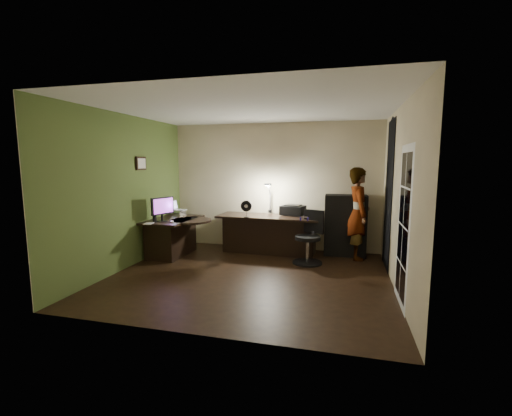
% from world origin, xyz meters
% --- Properties ---
extents(floor, '(4.50, 4.00, 0.01)m').
position_xyz_m(floor, '(0.00, 0.00, -0.01)').
color(floor, black).
rests_on(floor, ground).
extents(ceiling, '(4.50, 4.00, 0.01)m').
position_xyz_m(ceiling, '(0.00, 0.00, 2.71)').
color(ceiling, silver).
rests_on(ceiling, floor).
extents(wall_back, '(4.50, 0.01, 2.70)m').
position_xyz_m(wall_back, '(0.00, 2.00, 1.35)').
color(wall_back, '#BFAF89').
rests_on(wall_back, floor).
extents(wall_front, '(4.50, 0.01, 2.70)m').
position_xyz_m(wall_front, '(0.00, -2.00, 1.35)').
color(wall_front, '#BFAF89').
rests_on(wall_front, floor).
extents(wall_left, '(0.01, 4.00, 2.70)m').
position_xyz_m(wall_left, '(-2.25, 0.00, 1.35)').
color(wall_left, '#BFAF89').
rests_on(wall_left, floor).
extents(wall_right, '(0.01, 4.00, 2.70)m').
position_xyz_m(wall_right, '(2.25, 0.00, 1.35)').
color(wall_right, '#BFAF89').
rests_on(wall_right, floor).
extents(green_wall_overlay, '(0.00, 4.00, 2.70)m').
position_xyz_m(green_wall_overlay, '(-2.24, 0.00, 1.35)').
color(green_wall_overlay, '#4A6029').
rests_on(green_wall_overlay, floor).
extents(arched_doorway, '(0.01, 0.90, 2.60)m').
position_xyz_m(arched_doorway, '(2.24, 1.15, 1.30)').
color(arched_doorway, black).
rests_on(arched_doorway, floor).
extents(french_door, '(0.02, 0.92, 2.10)m').
position_xyz_m(french_door, '(2.24, -0.55, 1.05)').
color(french_door, white).
rests_on(french_door, floor).
extents(framed_picture, '(0.04, 0.30, 0.25)m').
position_xyz_m(framed_picture, '(-2.22, 0.45, 1.85)').
color(framed_picture, black).
rests_on(framed_picture, wall_left).
extents(desk_left, '(0.83, 1.32, 0.75)m').
position_xyz_m(desk_left, '(-1.83, 0.89, 0.37)').
color(desk_left, black).
rests_on(desk_left, floor).
extents(desk_right, '(2.12, 0.81, 0.78)m').
position_xyz_m(desk_right, '(-0.00, 1.51, 0.39)').
color(desk_right, black).
rests_on(desk_right, floor).
extents(cabinet, '(0.82, 0.42, 1.22)m').
position_xyz_m(cabinet, '(1.53, 1.77, 0.61)').
color(cabinet, black).
rests_on(cabinet, floor).
extents(laptop_stand, '(0.27, 0.25, 0.09)m').
position_xyz_m(laptop_stand, '(-1.99, 1.49, 0.79)').
color(laptop_stand, silver).
rests_on(laptop_stand, desk_left).
extents(laptop, '(0.31, 0.30, 0.20)m').
position_xyz_m(laptop, '(-1.99, 1.49, 0.93)').
color(laptop, silver).
rests_on(laptop, laptop_stand).
extents(monitor, '(0.28, 0.52, 0.34)m').
position_xyz_m(monitor, '(-1.89, 0.57, 0.91)').
color(monitor, black).
rests_on(monitor, desk_left).
extents(mouse, '(0.10, 0.12, 0.04)m').
position_xyz_m(mouse, '(-1.65, 0.51, 0.76)').
color(mouse, silver).
rests_on(mouse, desk_left).
extents(phone, '(0.06, 0.12, 0.01)m').
position_xyz_m(phone, '(-1.47, 1.06, 0.75)').
color(phone, black).
rests_on(phone, desk_left).
extents(pen, '(0.08, 0.13, 0.01)m').
position_xyz_m(pen, '(-1.70, 0.53, 0.75)').
color(pen, black).
rests_on(pen, desk_left).
extents(speaker, '(0.08, 0.08, 0.18)m').
position_xyz_m(speaker, '(-1.97, 0.44, 0.84)').
color(speaker, black).
rests_on(speaker, desk_left).
extents(notepad, '(0.20, 0.24, 0.01)m').
position_xyz_m(notepad, '(-2.00, 0.28, 0.75)').
color(notepad, silver).
rests_on(notepad, desk_left).
extents(desk_fan, '(0.22, 0.13, 0.33)m').
position_xyz_m(desk_fan, '(-0.35, 1.10, 0.97)').
color(desk_fan, black).
rests_on(desk_fan, desk_right).
extents(headphones, '(0.17, 0.08, 0.08)m').
position_xyz_m(headphones, '(0.78, 1.00, 0.84)').
color(headphones, '#1A0DA0').
rests_on(headphones, desk_right).
extents(printer, '(0.53, 0.46, 0.21)m').
position_xyz_m(printer, '(0.47, 1.67, 0.90)').
color(printer, black).
rests_on(printer, desk_right).
extents(desk_lamp, '(0.17, 0.31, 0.68)m').
position_xyz_m(desk_lamp, '(-0.04, 1.83, 1.14)').
color(desk_lamp, black).
rests_on(desk_lamp, desk_right).
extents(office_chair, '(0.72, 0.72, 0.98)m').
position_xyz_m(office_chair, '(0.86, 0.98, 0.49)').
color(office_chair, black).
rests_on(office_chair, floor).
extents(person, '(0.53, 0.70, 1.78)m').
position_xyz_m(person, '(1.75, 1.56, 0.89)').
color(person, '#D8A88C').
rests_on(person, floor).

